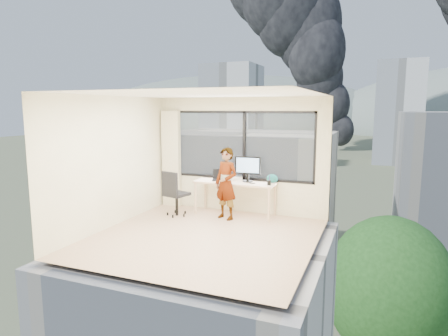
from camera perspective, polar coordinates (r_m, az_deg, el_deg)
The scene contains 25 objects.
floor at distance 7.29m, azimuth -2.96°, elevation -10.10°, with size 4.00×4.00×0.01m, color tan.
ceiling at distance 6.90m, azimuth -3.13°, elevation 10.78°, with size 4.00×4.00×0.01m, color white.
wall_front at distance 5.26m, azimuth -12.21°, elevation -3.02°, with size 4.00×0.01×2.60m, color beige.
wall_left at distance 8.02m, azimuth -16.14°, elevation 0.85°, with size 0.01×4.00×2.60m, color beige.
wall_right at distance 6.41m, azimuth 13.42°, elevation -0.95°, with size 0.01×4.00×2.60m, color beige.
window_wall at distance 8.78m, azimuth 2.73°, elevation 3.33°, with size 3.30×0.16×1.55m, color black, non-canonical shape.
curtain at distance 9.43m, azimuth -7.75°, elevation 1.35°, with size 0.45×0.14×2.30m, color #F4E2BF.
desk at distance 8.66m, azimuth 1.62°, elevation -4.45°, with size 1.80×0.60×0.75m, color #DAB492.
chair at distance 8.63m, azimuth -7.00°, elevation -3.63°, with size 0.52×0.52×1.03m, color black, non-canonical shape.
person at distance 8.25m, azimuth 0.32°, elevation -2.31°, with size 0.56×0.37×1.54m, color #2D2D33.
monitor at distance 8.55m, azimuth 3.51°, elevation -0.13°, with size 0.57×0.12×0.57m, color black, non-canonical shape.
game_console at distance 8.84m, azimuth 1.77°, elevation -1.47°, with size 0.29×0.25×0.07m, color white.
laptop at distance 8.72m, azimuth -0.60°, elevation -1.10°, with size 0.34×0.36×0.22m, color black, non-canonical shape.
cellphone at distance 8.40m, azimuth 4.19°, elevation -2.23°, with size 0.11×0.05×0.01m, color black.
pen_cup at distance 8.26m, azimuth 6.65°, elevation -2.15°, with size 0.08×0.08×0.10m, color black.
handbag at distance 8.49m, azimuth 7.11°, elevation -1.55°, with size 0.24×0.12×0.19m, color #0D4E51.
exterior_ground at distance 127.35m, azimuth 20.24°, elevation 0.85°, with size 400.00×400.00×0.04m, color #515B3D.
near_bldg_a at distance 39.29m, azimuth 3.48°, elevation -5.02°, with size 16.00×12.00×14.00m, color beige.
far_tower_a at distance 108.14m, azimuth 1.22°, elevation 7.52°, with size 14.00×14.00×28.00m, color silver.
far_tower_b at distance 126.37m, azimuth 24.25°, elevation 7.39°, with size 13.00×13.00×30.00m, color silver.
far_tower_d at distance 168.53m, azimuth -0.20°, elevation 6.95°, with size 16.00×14.00×22.00m, color silver.
hill_a at distance 349.02m, azimuth 1.09°, elevation 6.08°, with size 288.00×216.00×90.00m, color slate.
tree_a at distance 36.17m, azimuth -11.53°, elevation -11.39°, with size 7.00×7.00×8.00m, color #1C4517, non-canonical shape.
tree_b at distance 27.03m, azimuth 22.91°, elevation -17.98°, with size 7.60×7.60×9.00m, color #1C4517, non-canonical shape.
smoke_plume_a at distance 161.02m, azimuth 17.83°, elevation 21.53°, with size 40.00×24.00×90.00m, color black, non-canonical shape.
Camera 1 is at (2.89, -6.26, 2.36)m, focal length 31.07 mm.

